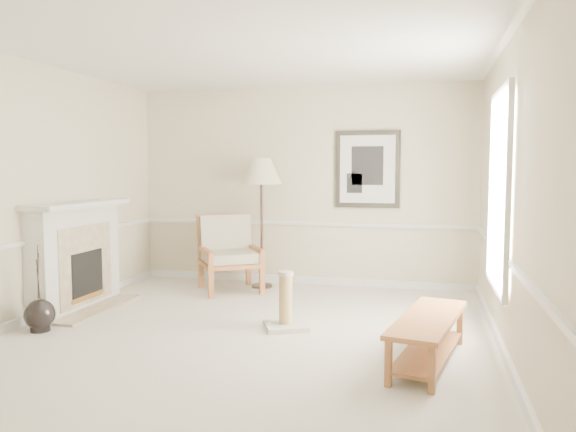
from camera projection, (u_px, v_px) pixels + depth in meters
The scene contains 8 objects.
ground at pixel (245, 336), 5.73m from camera, with size 5.50×5.50×0.00m, color silver.
room at pixel (259, 153), 5.61m from camera, with size 5.04×5.54×2.92m.
fireplace at pixel (77, 257), 6.82m from camera, with size 0.64×1.64×1.31m.
floor_vase at pixel (40, 315), 5.89m from camera, with size 0.32×0.32×0.92m.
armchair at pixel (229, 250), 7.90m from camera, with size 1.13×1.14×1.06m.
floor_lamp at pixel (261, 175), 7.98m from camera, with size 0.67×0.67×1.86m.
bench at pixel (428, 332), 4.91m from camera, with size 0.73×1.53×0.42m.
scratching_post at pixel (286, 310), 5.99m from camera, with size 0.58×0.58×0.62m.
Camera 1 is at (1.77, -5.34, 1.71)m, focal length 35.00 mm.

